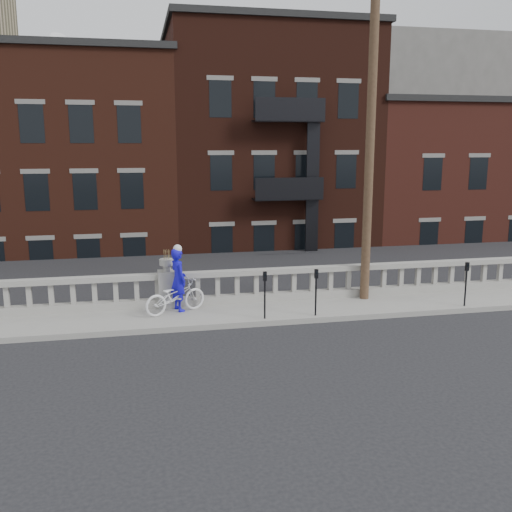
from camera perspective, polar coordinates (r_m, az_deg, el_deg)
The scene contains 11 objects.
ground at distance 13.91m, azimuth -7.85°, elevation -10.07°, with size 120.00×120.00×0.00m, color black.
sidewalk at distance 16.71m, azimuth -8.59°, elevation -6.14°, with size 32.00×2.20×0.15m, color gray.
balustrade at distance 17.47m, azimuth -8.83°, elevation -3.45°, with size 28.00×0.34×1.03m.
planter_pedestal at distance 17.42m, azimuth -8.85°, elevation -2.85°, with size 0.55×0.55×1.76m.
lower_level at distance 36.09m, azimuth -9.70°, elevation 7.26°, with size 80.00×44.00×20.80m.
utility_pole at distance 17.96m, azimuth 11.36°, elevation 11.68°, with size 1.60×0.28×10.00m.
parking_meter_b at distance 15.99m, azimuth 0.89°, elevation -3.38°, with size 0.10×0.09×1.36m.
parking_meter_c at distance 16.37m, azimuth 6.02°, elevation -3.09°, with size 0.10×0.09×1.36m.
parking_meter_d at distance 18.36m, azimuth 20.28°, elevation -2.17°, with size 0.10×0.09×1.36m.
bicycle at distance 16.79m, azimuth -8.08°, elevation -4.00°, with size 0.66×1.90×1.00m, color silver.
cyclist at distance 16.91m, azimuth -7.78°, elevation -2.35°, with size 0.68×0.45×1.87m, color #130CC1.
Camera 1 is at (-0.79, -12.94, 5.02)m, focal length 40.00 mm.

